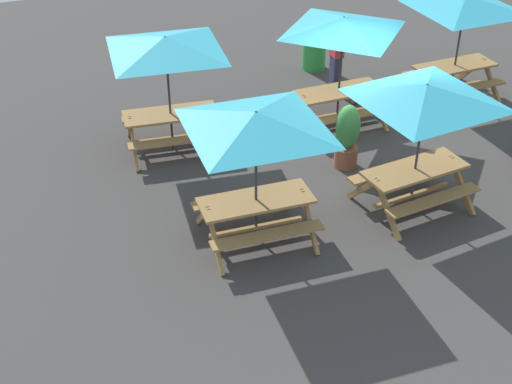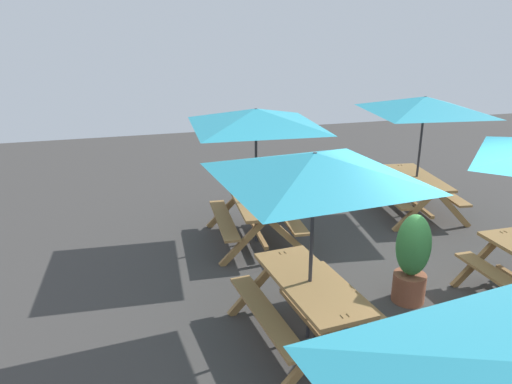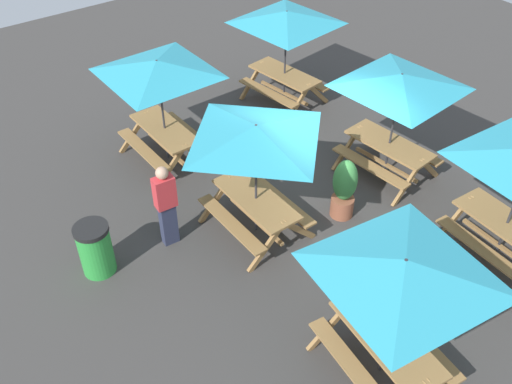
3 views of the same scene
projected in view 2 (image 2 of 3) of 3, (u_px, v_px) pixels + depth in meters
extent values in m
plane|color=#3D3A38|center=(441.00, 319.00, 6.38)|extent=(24.00, 24.00, 0.00)
cube|color=olive|center=(508.00, 283.00, 6.35)|extent=(1.80, 0.27, 0.04)
cube|color=olive|center=(478.00, 260.00, 7.14)|extent=(0.06, 0.80, 0.81)
cube|color=olive|center=(256.00, 201.00, 8.39)|extent=(1.84, 0.81, 0.05)
cube|color=olive|center=(287.00, 214.00, 8.60)|extent=(1.81, 0.37, 0.04)
cube|color=olive|center=(224.00, 220.00, 8.38)|extent=(1.81, 0.37, 0.04)
cube|color=olive|center=(289.00, 238.00, 7.87)|extent=(0.11, 0.80, 0.81)
cube|color=olive|center=(244.00, 242.00, 7.72)|extent=(0.11, 0.80, 0.81)
cube|color=olive|center=(266.00, 204.00, 9.31)|extent=(0.11, 0.80, 0.81)
cube|color=olive|center=(228.00, 207.00, 9.16)|extent=(0.11, 0.80, 0.81)
cube|color=olive|center=(256.00, 229.00, 8.56)|extent=(1.56, 0.17, 0.06)
cylinder|color=#2D2D33|center=(256.00, 178.00, 8.26)|extent=(0.04, 0.04, 2.30)
pyramid|color=teal|center=(256.00, 117.00, 7.93)|extent=(2.82, 2.82, 0.28)
cube|color=olive|center=(417.00, 178.00, 9.62)|extent=(1.87, 0.92, 0.05)
cube|color=olive|center=(441.00, 191.00, 9.80)|extent=(1.82, 0.49, 0.04)
cube|color=olive|center=(388.00, 193.00, 9.64)|extent=(1.82, 0.49, 0.04)
cube|color=olive|center=(453.00, 209.00, 9.07)|extent=(0.16, 0.80, 0.81)
cube|color=olive|center=(415.00, 211.00, 8.97)|extent=(0.16, 0.80, 0.81)
cube|color=olive|center=(415.00, 183.00, 10.53)|extent=(0.16, 0.80, 0.81)
cube|color=olive|center=(382.00, 184.00, 10.42)|extent=(0.16, 0.80, 0.81)
cube|color=olive|center=(414.00, 203.00, 9.80)|extent=(1.56, 0.27, 0.06)
cylinder|color=#2D2D33|center=(419.00, 157.00, 9.49)|extent=(0.04, 0.04, 2.30)
pyramid|color=teal|center=(425.00, 104.00, 9.16)|extent=(2.81, 2.81, 0.28)
cube|color=olive|center=(310.00, 283.00, 5.79)|extent=(1.86, 0.87, 0.05)
cube|color=olive|center=(349.00, 296.00, 6.07)|extent=(1.82, 0.43, 0.04)
cube|color=olive|center=(266.00, 314.00, 5.70)|extent=(1.82, 0.43, 0.04)
cube|color=olive|center=(372.00, 341.00, 5.35)|extent=(0.13, 0.80, 0.81)
cube|color=olive|center=(312.00, 357.00, 5.10)|extent=(0.13, 0.80, 0.81)
cube|color=olive|center=(307.00, 275.00, 6.72)|extent=(0.13, 0.80, 0.81)
cube|color=olive|center=(256.00, 285.00, 6.47)|extent=(0.13, 0.80, 0.81)
cube|color=olive|center=(308.00, 321.00, 5.96)|extent=(1.56, 0.22, 0.06)
cylinder|color=#2D2D33|center=(311.00, 251.00, 5.65)|extent=(0.04, 0.04, 2.30)
pyramid|color=teal|center=(315.00, 165.00, 5.32)|extent=(2.82, 2.82, 0.28)
cylinder|color=#935138|center=(409.00, 287.00, 6.75)|extent=(0.44, 0.44, 0.40)
ellipsoid|color=#3D8C42|center=(414.00, 245.00, 6.55)|extent=(0.45, 0.45, 0.86)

